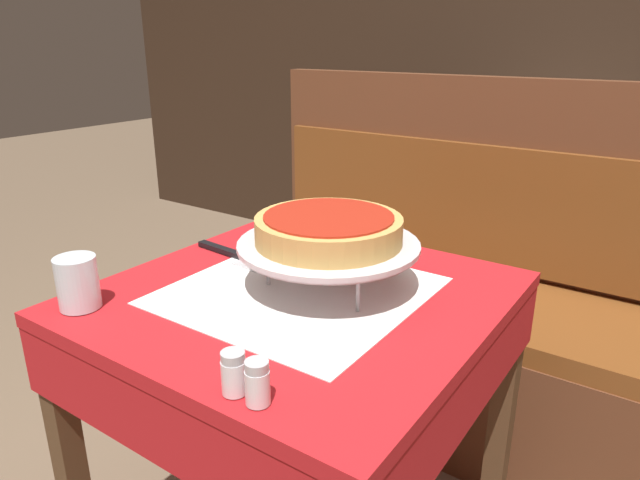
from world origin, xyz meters
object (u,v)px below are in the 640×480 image
Objects in this scene: condiment_caddy at (573,148)px; deep_dish_pizza at (329,229)px; dining_table_rear at (553,181)px; salt_shaker at (234,373)px; booth_bench at (455,327)px; water_glass_near at (78,283)px; pizza_pan_stand at (328,247)px; pepper_shaker at (257,383)px; pizza_server at (237,256)px; dining_table_front at (299,337)px.

deep_dish_pizza is at bearing -94.36° from condiment_caddy.
dining_table_rear is 2.02m from salt_shaker.
booth_bench is 9.83× the size of condiment_caddy.
deep_dish_pizza reaches higher than water_glass_near.
pizza_pan_stand is at bearing 45.96° from water_glass_near.
condiment_caddy is at bearing 76.93° from water_glass_near.
pizza_pan_stand is (-0.06, -1.63, 0.18)m from dining_table_rear.
pizza_pan_stand is 0.41m from pepper_shaker.
condiment_caddy reaches higher than dining_table_rear.
salt_shaker reaches higher than dining_table_rear.
dining_table_rear is 4.73× the size of condiment_caddy.
dining_table_rear is 1.65m from pizza_server.
pepper_shaker is at bearing -61.74° from dining_table_front.
dining_table_front is 0.99× the size of dining_table_rear.
dining_table_rear reaches higher than dining_table_front.
salt_shaker is at bearing -90.81° from condiment_caddy.
water_glass_near is (-0.33, -0.35, -0.04)m from pizza_pan_stand.
dining_table_rear is 7.64× the size of water_glass_near.
deep_dish_pizza reaches higher than pepper_shaker.
booth_bench is 4.35× the size of pizza_pan_stand.
salt_shaker is (0.14, -0.33, 0.14)m from dining_table_front.
dining_table_front is at bearing -93.53° from dining_table_rear.
water_glass_near reaches higher than pizza_pan_stand.
dining_table_rear is 2.02m from pepper_shaker.
condiment_caddy is (0.03, 2.01, 0.02)m from salt_shaker.
dining_table_rear is 3.11× the size of pizza_server.
pizza_server is at bearing 163.54° from dining_table_front.
booth_bench is 1.23m from salt_shaker.
pizza_pan_stand is 1.49× the size of pizza_server.
booth_bench is at bearing 89.71° from pizza_pan_stand.
booth_bench is at bearing 94.60° from salt_shaker.
pizza_server is at bearing -103.59° from condiment_caddy.
dining_table_front is 2.58× the size of deep_dish_pizza.
deep_dish_pizza is at bearing 45.96° from water_glass_near.
deep_dish_pizza is at bearing -3.50° from pizza_server.
salt_shaker and pepper_shaker have the same top height.
pizza_server is (-0.27, 0.02, -0.12)m from deep_dish_pizza.
deep_dish_pizza is at bearing 109.98° from pepper_shaker.
booth_bench is 0.94m from deep_dish_pizza.
booth_bench is 6.47× the size of pizza_server.
dining_table_front is 0.45m from water_glass_near.
pizza_pan_stand is at bearing -92.23° from dining_table_rear.
water_glass_near is (-0.33, -0.35, -0.07)m from deep_dish_pizza.
deep_dish_pizza reaches higher than salt_shaker.
deep_dish_pizza is 4.46× the size of salt_shaker.
dining_table_front is at bearing 118.26° from pepper_shaker.
dining_table_rear is at bearing 87.77° from deep_dish_pizza.
booth_bench is 24.04× the size of pepper_shaker.
condiment_caddy is (0.16, 1.68, 0.16)m from dining_table_front.
water_glass_near is 0.62× the size of condiment_caddy.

